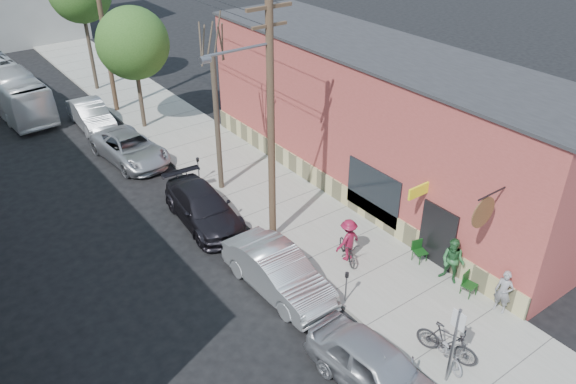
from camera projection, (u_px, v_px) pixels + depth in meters
ground at (283, 320)px, 19.14m from camera, size 120.00×120.00×0.00m
sidewalk at (224, 163)px, 28.88m from camera, size 4.50×58.00×0.15m
cafe_building at (378, 121)px, 25.49m from camera, size 6.60×20.20×6.61m
sign_post at (455, 339)px, 15.89m from camera, size 0.07×0.45×2.80m
parking_meter_near at (346, 282)px, 19.34m from camera, size 0.14×0.14×1.24m
parking_meter_far at (198, 165)px, 26.69m from camera, size 0.14×0.14×1.24m
utility_pole_near at (270, 118)px, 20.41m from camera, size 3.57×0.28×10.00m
utility_pole_far at (103, 25)px, 32.14m from camera, size 1.80×0.28×10.00m
tree_bare at (217, 125)px, 24.96m from camera, size 0.24×0.24×6.36m
tree_leafy_mid at (133, 43)px, 30.19m from camera, size 3.92×3.92×6.80m
patio_chair_a at (420, 252)px, 21.49m from camera, size 0.62×0.62×0.88m
patio_chair_b at (469, 285)px, 19.82m from camera, size 0.58×0.58×0.88m
patron_grey at (504, 292)px, 18.93m from camera, size 0.53×0.68×1.64m
patron_green at (453, 261)px, 20.23m from camera, size 0.89×1.03×1.81m
cyclist at (348, 240)px, 21.39m from camera, size 1.18×0.73×1.76m
cyclist_bike at (347, 249)px, 21.62m from camera, size 1.21×1.81×0.90m
parked_bike_a at (447, 342)px, 17.25m from camera, size 1.13×2.07×1.20m
parked_bike_b at (449, 353)px, 17.14m from camera, size 1.06×1.64×0.81m
car_0 at (377, 369)px, 16.30m from camera, size 2.26×4.82×1.60m
car_1 at (278, 272)px, 20.09m from camera, size 1.88×4.98×1.62m
car_2 at (203, 207)px, 23.94m from camera, size 2.50×5.26×1.48m
car_3 at (130, 148)px, 28.87m from camera, size 2.85×5.37×1.44m
car_4 at (91, 115)px, 32.51m from camera, size 1.73×4.64×1.51m
bus at (10, 89)px, 34.44m from camera, size 2.84×9.84×2.71m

